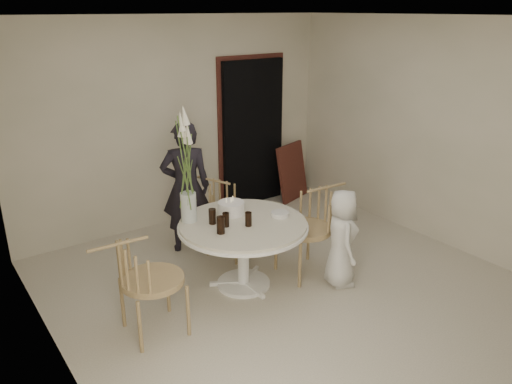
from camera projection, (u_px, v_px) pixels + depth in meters
ground at (284, 285)px, 5.31m from camera, size 4.50×4.50×0.00m
room_shell at (287, 136)px, 4.74m from camera, size 4.50×4.50×4.50m
doorway at (253, 134)px, 7.24m from camera, size 1.00×0.10×2.10m
door_trim at (251, 129)px, 7.25m from camera, size 1.12×0.03×2.22m
table at (243, 232)px, 5.09m from camera, size 1.33×1.33×0.73m
picture_frame at (292, 172)px, 7.58m from camera, size 0.67×0.38×0.85m
chair_far at (222, 206)px, 5.86m from camera, size 0.62×0.64×0.90m
chair_right at (316, 218)px, 5.40m from camera, size 0.62×0.57×0.98m
chair_left at (137, 274)px, 4.27m from camera, size 0.60×0.56×0.97m
girl at (186, 187)px, 5.84m from camera, size 0.68×0.58×1.59m
boy at (342, 238)px, 5.17m from camera, size 0.54×0.61×1.05m
birthday_cake at (231, 208)px, 5.23m from camera, size 0.28×0.28×0.18m
cola_tumbler_a at (221, 225)px, 4.77m from camera, size 0.10×0.10×0.17m
cola_tumbler_b at (248, 219)px, 4.94m from camera, size 0.09×0.09×0.14m
cola_tumbler_c at (226, 220)px, 4.93m from camera, size 0.07×0.07×0.14m
cola_tumbler_d at (212, 216)px, 4.99m from camera, size 0.10×0.10×0.16m
plate_stack at (280, 214)px, 5.18m from camera, size 0.20×0.20×0.05m
flower_vase at (187, 175)px, 4.91m from camera, size 0.16×0.16×1.19m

